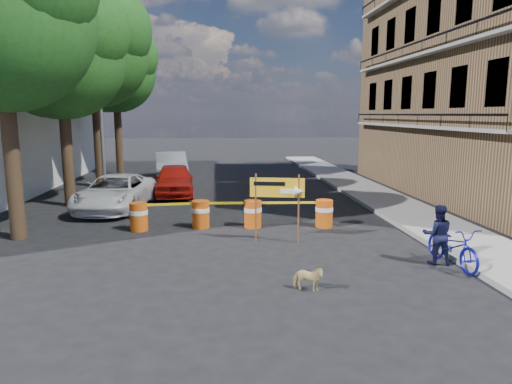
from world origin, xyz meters
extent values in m
plane|color=black|center=(0.00, 0.00, 0.00)|extent=(120.00, 120.00, 0.00)
cube|color=gray|center=(6.20, 6.00, 0.07)|extent=(2.40, 40.00, 0.15)
cube|color=olive|center=(12.00, 8.00, 6.00)|extent=(8.00, 16.00, 12.00)
cylinder|color=#332316|center=(-6.80, 2.00, 2.52)|extent=(0.44, 0.44, 5.04)
cylinder|color=#332316|center=(-6.80, 7.00, 2.38)|extent=(0.44, 0.44, 4.76)
sphere|color=#1E4C15|center=(-6.80, 7.00, 5.95)|extent=(5.00, 5.00, 5.00)
sphere|color=#1E4C15|center=(-5.92, 6.50, 6.80)|extent=(3.75, 3.75, 3.75)
sphere|color=#1E4C15|center=(-7.55, 7.62, 5.27)|extent=(3.50, 3.50, 3.50)
cylinder|color=#332316|center=(-6.80, 12.00, 2.66)|extent=(0.44, 0.44, 5.32)
sphere|color=#1E4C15|center=(-6.80, 12.00, 6.65)|extent=(5.40, 5.40, 5.40)
sphere|color=#1E4C15|center=(-5.85, 11.46, 7.60)|extent=(4.05, 4.05, 4.05)
sphere|color=#1E4C15|center=(-7.61, 12.68, 5.89)|extent=(3.78, 3.78, 3.78)
cylinder|color=#332316|center=(-6.80, 17.00, 2.46)|extent=(0.44, 0.44, 4.93)
sphere|color=#1E4C15|center=(-6.80, 17.00, 6.16)|extent=(4.80, 4.80, 4.80)
sphere|color=#1E4C15|center=(-5.96, 16.52, 7.04)|extent=(3.60, 3.60, 3.60)
sphere|color=#1E4C15|center=(-7.52, 17.60, 5.46)|extent=(3.36, 3.36, 3.36)
cylinder|color=gray|center=(-6.00, 9.50, 4.00)|extent=(0.16, 0.16, 8.00)
cylinder|color=gray|center=(-5.50, 9.50, 7.90)|extent=(1.00, 0.12, 0.12)
cube|color=silver|center=(-5.00, 9.50, 7.85)|extent=(0.35, 0.18, 0.12)
cylinder|color=#C34F0B|center=(-3.38, 2.67, 0.45)|extent=(0.56, 0.56, 0.90)
cylinder|color=white|center=(-3.38, 2.67, 0.60)|extent=(0.58, 0.58, 0.14)
cylinder|color=#C34F0B|center=(-1.42, 2.85, 0.45)|extent=(0.56, 0.56, 0.90)
cylinder|color=white|center=(-1.42, 2.85, 0.60)|extent=(0.58, 0.58, 0.14)
cylinder|color=#C34F0B|center=(0.28, 2.74, 0.45)|extent=(0.56, 0.56, 0.90)
cylinder|color=white|center=(0.28, 2.74, 0.60)|extent=(0.58, 0.58, 0.14)
cylinder|color=#C34F0B|center=(2.62, 2.61, 0.45)|extent=(0.56, 0.56, 0.90)
cylinder|color=white|center=(2.62, 2.61, 0.60)|extent=(0.58, 0.58, 0.14)
cylinder|color=#592D19|center=(0.22, 1.01, 1.00)|extent=(0.05, 0.05, 2.00)
cylinder|color=#592D19|center=(1.42, 0.77, 1.00)|extent=(0.05, 0.05, 2.00)
cube|color=gold|center=(0.82, 0.89, 1.61)|extent=(1.54, 0.33, 0.56)
cube|color=white|center=(1.12, 0.81, 1.51)|extent=(0.44, 0.10, 0.13)
cone|color=white|center=(1.41, 0.75, 1.51)|extent=(0.30, 0.33, 0.29)
cube|color=black|center=(0.59, 0.92, 1.73)|extent=(0.88, 0.18, 0.11)
imported|color=black|center=(4.50, -1.34, 0.75)|extent=(0.84, 0.72, 1.50)
imported|color=#121498|center=(4.80, -1.55, 0.98)|extent=(0.80, 1.10, 1.96)
imported|color=#D2BC78|center=(0.97, -2.82, 0.28)|extent=(0.72, 0.52, 0.55)
imported|color=silver|center=(-4.80, 6.07, 0.67)|extent=(2.77, 5.07, 1.35)
imported|color=#AA160E|center=(-2.80, 9.07, 0.72)|extent=(1.94, 4.30, 1.44)
imported|color=#ACADB3|center=(-3.42, 14.30, 0.78)|extent=(2.27, 4.93, 1.57)
camera|label=1|loc=(-0.94, -11.77, 3.67)|focal=32.00mm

